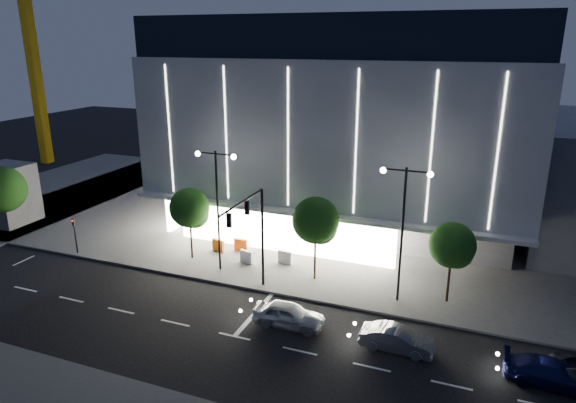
% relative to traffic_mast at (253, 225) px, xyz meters
% --- Properties ---
extents(ground, '(160.00, 160.00, 0.00)m').
position_rel_traffic_mast_xyz_m(ground, '(-1.00, -3.34, -5.03)').
color(ground, black).
rests_on(ground, ground).
extents(sidewalk_museum, '(70.00, 40.00, 0.15)m').
position_rel_traffic_mast_xyz_m(sidewalk_museum, '(4.00, 20.66, -4.95)').
color(sidewalk_museum, '#474747').
rests_on(sidewalk_museum, ground).
extents(museum, '(30.00, 25.80, 18.00)m').
position_rel_traffic_mast_xyz_m(museum, '(1.98, 18.97, 4.25)').
color(museum, '#4C4C51').
rests_on(museum, ground).
extents(traffic_mast, '(0.33, 5.89, 7.07)m').
position_rel_traffic_mast_xyz_m(traffic_mast, '(0.00, 0.00, 0.00)').
color(traffic_mast, black).
rests_on(traffic_mast, ground).
extents(street_lamp_west, '(3.16, 0.36, 9.00)m').
position_rel_traffic_mast_xyz_m(street_lamp_west, '(-4.00, 2.66, 0.93)').
color(street_lamp_west, black).
rests_on(street_lamp_west, ground).
extents(street_lamp_east, '(3.16, 0.36, 9.00)m').
position_rel_traffic_mast_xyz_m(street_lamp_east, '(9.00, 2.66, 0.93)').
color(street_lamp_east, black).
rests_on(street_lamp_east, ground).
extents(ped_signal_far, '(0.22, 0.24, 3.00)m').
position_rel_traffic_mast_xyz_m(ped_signal_far, '(-16.00, 1.16, -3.14)').
color(ped_signal_far, black).
rests_on(ped_signal_far, ground).
extents(tower_crane, '(32.00, 2.00, 28.50)m').
position_rel_traffic_mast_xyz_m(tower_crane, '(-41.92, 24.66, 15.48)').
color(tower_crane, gold).
rests_on(tower_crane, ground).
extents(tree_left, '(3.02, 3.02, 5.72)m').
position_rel_traffic_mast_xyz_m(tree_left, '(-6.97, 3.68, -0.99)').
color(tree_left, black).
rests_on(tree_left, ground).
extents(tree_mid, '(3.25, 3.25, 6.15)m').
position_rel_traffic_mast_xyz_m(tree_mid, '(3.03, 3.68, -0.69)').
color(tree_mid, black).
rests_on(tree_mid, ground).
extents(tree_right, '(2.91, 2.91, 5.51)m').
position_rel_traffic_mast_xyz_m(tree_right, '(12.03, 3.68, -1.14)').
color(tree_right, black).
rests_on(tree_right, ground).
extents(car_lead, '(4.36, 1.87, 1.47)m').
position_rel_traffic_mast_xyz_m(car_lead, '(3.48, -2.62, -4.29)').
color(car_lead, '#B9BCC2').
rests_on(car_lead, ground).
extents(car_second, '(4.03, 1.46, 1.32)m').
position_rel_traffic_mast_xyz_m(car_second, '(9.90, -2.78, -4.37)').
color(car_second, '#919398').
rests_on(car_second, ground).
extents(car_third, '(4.54, 1.92, 1.31)m').
position_rel_traffic_mast_xyz_m(car_third, '(17.54, -2.97, -4.37)').
color(car_third, '#121546').
rests_on(car_third, ground).
extents(barrier_a, '(1.12, 0.57, 1.00)m').
position_rel_traffic_mast_xyz_m(barrier_a, '(-5.72, 5.47, -4.38)').
color(barrier_a, '#F25B0D').
rests_on(barrier_a, sidewalk_museum).
extents(barrier_b, '(1.13, 0.50, 1.00)m').
position_rel_traffic_mast_xyz_m(barrier_b, '(-2.62, 4.27, -4.38)').
color(barrier_b, white).
rests_on(barrier_b, sidewalk_museum).
extents(barrier_c, '(1.11, 0.29, 1.00)m').
position_rel_traffic_mast_xyz_m(barrier_c, '(-4.07, 6.22, -4.38)').
color(barrier_c, '#FC5B0E').
rests_on(barrier_c, sidewalk_museum).
extents(barrier_d, '(1.12, 0.33, 1.00)m').
position_rel_traffic_mast_xyz_m(barrier_d, '(0.12, 5.25, -4.38)').
color(barrier_d, silver).
rests_on(barrier_d, sidewalk_museum).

